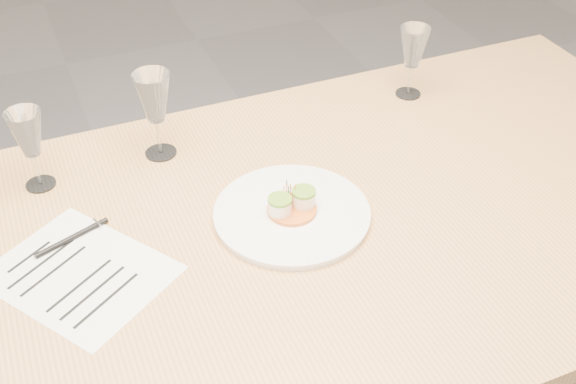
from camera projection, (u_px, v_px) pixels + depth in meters
name	position (u px, v px, depth m)	size (l,w,h in m)	color
dining_table	(197.00, 278.00, 1.41)	(2.40, 1.00, 0.75)	tan
dinner_plate	(292.00, 213.00, 1.44)	(0.32, 0.32, 0.08)	white
recipe_sheet	(80.00, 273.00, 1.32)	(0.38, 0.40, 0.00)	white
ballpoint_pen	(72.00, 237.00, 1.39)	(0.15, 0.07, 0.01)	black
wine_glass_2	(28.00, 135.00, 1.45)	(0.07, 0.07, 0.18)	white
wine_glass_3	(154.00, 99.00, 1.54)	(0.08, 0.08, 0.20)	white
wine_glass_4	(413.00, 49.00, 1.75)	(0.07, 0.07, 0.18)	white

